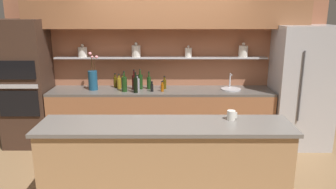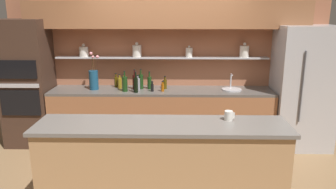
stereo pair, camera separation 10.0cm
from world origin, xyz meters
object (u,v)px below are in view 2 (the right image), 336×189
bottle_wine_6 (141,81)px  bottle_spirit_9 (138,84)px  flower_vase (94,79)px  bottle_oil_10 (165,84)px  bottle_wine_2 (150,82)px  bottle_wine_5 (135,82)px  bottle_oil_8 (120,83)px  bottle_wine_11 (125,84)px  coffee_mug (229,116)px  bottle_wine_3 (136,85)px  bottle_sauce_0 (152,87)px  bottle_sauce_1 (163,87)px  bottle_oil_7 (116,82)px  refrigerator (303,88)px  bottle_oil_4 (124,82)px  sink_fixture (232,89)px  oven_tower (28,83)px

bottle_wine_6 → bottle_spirit_9: size_ratio=1.31×
flower_vase → bottle_oil_10: bearing=3.2°
bottle_wine_2 → bottle_wine_5: (-0.24, -0.03, 0.02)m
bottle_spirit_9 → bottle_wine_5: bearing=126.3°
bottle_spirit_9 → bottle_wine_6: bearing=70.3°
bottle_oil_8 → bottle_wine_11: size_ratio=0.73×
flower_vase → bottle_spirit_9: size_ratio=2.41×
coffee_mug → bottle_wine_3: bearing=127.0°
bottle_sauce_0 → bottle_sauce_1: bearing=2.6°
bottle_oil_7 → bottle_spirit_9: (0.38, -0.21, 0.01)m
bottle_wine_3 → bottle_sauce_0: bearing=15.7°
bottle_wine_5 → bottle_spirit_9: (0.06, -0.08, -0.02)m
bottle_wine_6 → bottle_oil_8: size_ratio=1.38×
bottle_wine_6 → bottle_oil_10: (0.39, 0.01, -0.04)m
refrigerator → bottle_sauce_0: 2.38m
bottle_wine_2 → bottle_oil_10: bottle_wine_2 is taller
bottle_wine_6 → bottle_wine_11: 0.29m
bottle_wine_3 → bottle_oil_10: bearing=29.4°
bottle_oil_7 → bottle_oil_4: bearing=-4.4°
bottle_sauce_1 → coffee_mug: (0.77, -1.65, 0.08)m
bottle_oil_7 → coffee_mug: bottle_oil_7 is taller
bottle_wine_2 → bottle_wine_11: (-0.38, -0.17, 0.02)m
bottle_wine_3 → bottle_spirit_9: bottle_wine_3 is taller
bottle_wine_2 → bottle_wine_5: 0.24m
bottle_wine_3 → bottle_wine_5: bottle_wine_3 is taller
bottle_sauce_1 → bottle_oil_4: bottle_oil_4 is taller
bottle_spirit_9 → bottle_oil_10: (0.43, 0.12, -0.02)m
bottle_oil_7 → bottle_sauce_1: bearing=-19.0°
bottle_wine_3 → bottle_oil_4: size_ratio=1.50×
bottle_wine_6 → bottle_oil_8: bearing=176.5°
bottle_wine_2 → bottle_sauce_1: bearing=-36.9°
flower_vase → bottle_oil_8: 0.42m
bottle_wine_6 → bottle_spirit_9: (-0.04, -0.11, -0.02)m
flower_vase → bottle_wine_11: 0.53m
bottle_wine_6 → bottle_wine_11: (-0.24, -0.18, -0.00)m
bottle_oil_4 → bottle_wine_5: 0.24m
sink_fixture → bottle_wine_11: size_ratio=0.96×
coffee_mug → bottle_oil_8: bearing=128.8°
bottle_wine_11 → bottle_oil_7: bearing=124.0°
sink_fixture → bottle_oil_8: (-1.81, 0.07, 0.07)m
bottle_sauce_0 → bottle_oil_10: size_ratio=0.79×
oven_tower → bottle_wine_3: oven_tower is taller
flower_vase → bottle_oil_8: bearing=11.1°
bottle_oil_7 → bottle_oil_10: size_ratio=1.11×
refrigerator → bottle_wine_3: (-2.63, -0.14, 0.08)m
oven_tower → bottle_oil_4: bearing=5.8°
bottle_sauce_0 → bottle_wine_6: 0.27m
bottle_sauce_0 → bottle_sauce_1: bottle_sauce_1 is taller
bottle_sauce_0 → bottle_oil_4: size_ratio=0.75×
sink_fixture → bottle_wine_2: (-1.32, 0.05, 0.08)m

